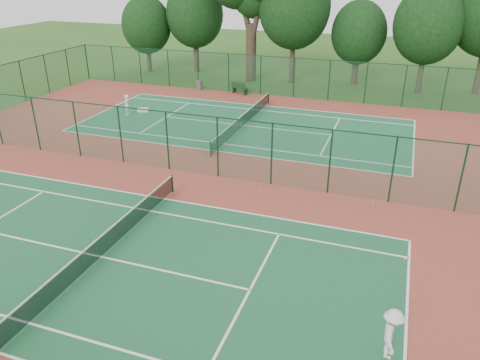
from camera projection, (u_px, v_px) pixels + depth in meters
name	position (u px, v px, depth m)	size (l,w,h in m)	color
ground	(193.00, 173.00, 26.82)	(120.00, 120.00, 0.00)	#2C561B
red_pad	(193.00, 173.00, 26.82)	(40.00, 36.00, 0.01)	brown
court_near	(102.00, 257.00, 19.12)	(23.77, 10.97, 0.01)	#1B5733
court_far	(244.00, 125.00, 34.50)	(23.77, 10.97, 0.01)	#1E5F3B
fence_north	(277.00, 76.00, 41.45)	(40.00, 0.09, 3.50)	#16442A
fence_divider	(192.00, 144.00, 26.07)	(40.00, 0.09, 3.50)	#1C5436
tennis_net_near	(100.00, 246.00, 18.90)	(0.10, 12.90, 0.97)	#12331A
tennis_net_far	(244.00, 119.00, 34.28)	(0.10, 12.90, 0.97)	black
player_near	(392.00, 334.00, 13.96)	(1.11, 0.64, 1.73)	silver
player_far	(127.00, 105.00, 36.61)	(0.58, 0.38, 1.58)	white
trash_bin	(199.00, 85.00, 43.90)	(0.51, 0.51, 0.91)	slate
bench	(239.00, 88.00, 42.53)	(1.77, 1.13, 1.06)	black
kit_bag	(143.00, 110.00, 37.54)	(0.86, 0.32, 0.32)	silver
stray_ball_a	(261.00, 190.00, 24.63)	(0.08, 0.08, 0.08)	#B8CE30
stray_ball_b	(373.00, 202.00, 23.42)	(0.08, 0.08, 0.08)	#C1E034
stray_ball_c	(170.00, 170.00, 27.03)	(0.07, 0.07, 0.07)	gold
evergreen_row	(298.00, 81.00, 47.39)	(39.00, 5.00, 12.00)	black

